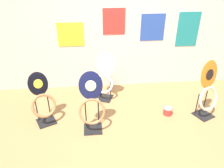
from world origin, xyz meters
The scene contains 7 objects.
ground_plane centered at (0.00, 0.00, 0.00)m, with size 14.00×14.00×0.00m, color #A37547.
wall_back centered at (0.00, 1.94, 1.30)m, with size 8.00×0.07×2.60m.
toilet_seat_display_jazz_black centered at (-1.40, 0.81, 0.39)m, with size 0.46×0.46×0.82m.
toilet_seat_display_orange_sun centered at (1.22, 0.73, 0.46)m, with size 0.45×0.37×0.97m.
toilet_seat_display_navy_moon centered at (-0.64, 0.56, 0.45)m, with size 0.40×0.32×0.93m.
toilet_seat_display_white_plain centered at (-0.40, 1.44, 0.42)m, with size 0.43×0.41×0.87m.
paint_can centered at (0.63, 0.80, 0.07)m, with size 0.15×0.15×0.13m.
Camera 1 is at (-0.59, -2.10, 2.26)m, focal length 35.00 mm.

